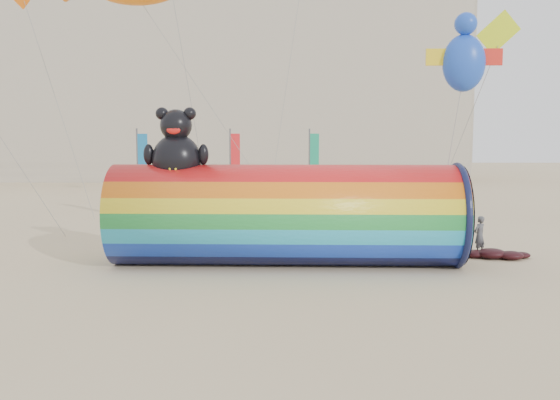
{
  "coord_description": "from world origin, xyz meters",
  "views": [
    {
      "loc": [
        1.19,
        -22.32,
        5.02
      ],
      "look_at": [
        0.5,
        1.5,
        2.4
      ],
      "focal_mm": 40.0,
      "sensor_mm": 36.0,
      "label": 1
    }
  ],
  "objects_px": {
    "kite_handler": "(479,235)",
    "fabric_bundle": "(496,254)",
    "windsock_assembly": "(286,212)",
    "hotel_building": "(177,83)"
  },
  "relations": [
    {
      "from": "windsock_assembly",
      "to": "kite_handler",
      "type": "bearing_deg",
      "value": 15.29
    },
    {
      "from": "hotel_building",
      "to": "kite_handler",
      "type": "relative_size",
      "value": 38.14
    },
    {
      "from": "hotel_building",
      "to": "windsock_assembly",
      "type": "relative_size",
      "value": 4.63
    },
    {
      "from": "hotel_building",
      "to": "fabric_bundle",
      "type": "relative_size",
      "value": 23.06
    },
    {
      "from": "hotel_building",
      "to": "fabric_bundle",
      "type": "xyz_separation_m",
      "value": [
        21.09,
        -43.65,
        -10.14
      ]
    },
    {
      "from": "hotel_building",
      "to": "kite_handler",
      "type": "distance_m",
      "value": 48.47
    },
    {
      "from": "windsock_assembly",
      "to": "hotel_building",
      "type": "bearing_deg",
      "value": 105.8
    },
    {
      "from": "hotel_building",
      "to": "windsock_assembly",
      "type": "bearing_deg",
      "value": -74.2
    },
    {
      "from": "kite_handler",
      "to": "fabric_bundle",
      "type": "height_order",
      "value": "kite_handler"
    },
    {
      "from": "windsock_assembly",
      "to": "fabric_bundle",
      "type": "xyz_separation_m",
      "value": [
        8.36,
        1.33,
        -1.82
      ]
    }
  ]
}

